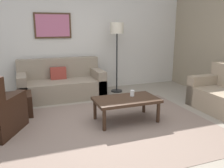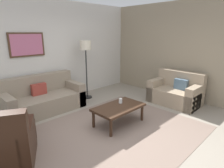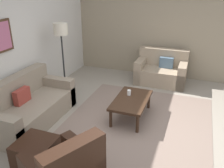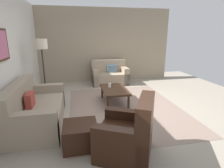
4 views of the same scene
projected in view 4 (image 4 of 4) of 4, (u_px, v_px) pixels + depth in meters
ground_plane at (125, 108)px, 4.62m from camera, size 8.00×8.00×0.00m
rear_partition at (6, 55)px, 3.74m from camera, size 6.00×0.12×2.80m
stone_feature_panel at (105, 45)px, 7.07m from camera, size 0.12×5.20×2.80m
area_rug at (125, 108)px, 4.62m from camera, size 3.49×2.76×0.01m
couch_main at (33, 111)px, 3.71m from camera, size 1.90×0.93×0.88m
couch_loveseat at (109, 75)px, 6.87m from camera, size 0.85×1.31×0.88m
armchair_leather at (130, 137)px, 2.75m from camera, size 1.08×1.08×0.95m
ottoman at (80, 135)px, 3.00m from camera, size 0.56×0.56×0.40m
coffee_table at (114, 90)px, 4.84m from camera, size 1.10×0.64×0.41m
cup at (110, 85)px, 4.95m from camera, size 0.08×0.08×0.11m
lamp_standing at (42, 51)px, 4.73m from camera, size 0.32×0.32×1.71m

